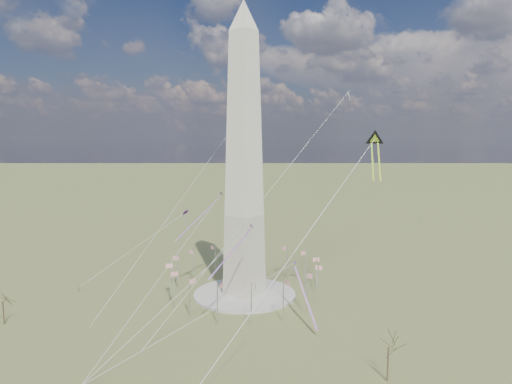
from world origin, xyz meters
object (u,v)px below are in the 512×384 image
Objects in this scene: tree_near at (389,344)px; person_west at (79,289)px; washington_monument at (244,160)px; kite_delta_black at (375,142)px.

person_west is (-111.98, -12.18, -7.86)m from tree_near.
washington_monument is 76.60m from person_west.
kite_delta_black is at bearing -136.66° from person_west.
washington_monument is 8.17× the size of tree_near.
washington_monument is 77.42m from tree_near.
kite_delta_black is (-20.47, 34.19, 45.45)m from tree_near.
person_west is at bearing -1.30° from kite_delta_black.
tree_near is 112.92m from person_west.
tree_near is at bearing 92.74° from kite_delta_black.
washington_monument is 5.92× the size of kite_delta_black.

